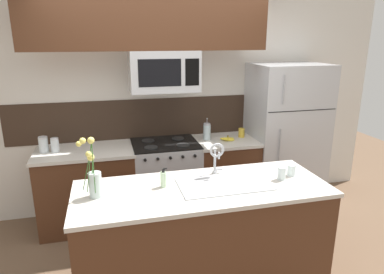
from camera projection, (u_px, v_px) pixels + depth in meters
name	position (u px, v px, depth m)	size (l,w,h in m)	color
ground_plane	(183.00, 258.00, 3.39)	(10.00, 10.00, 0.00)	brown
rear_partition	(183.00, 104.00, 4.29)	(5.20, 0.10, 2.60)	silver
splash_band	(160.00, 118.00, 4.20)	(3.55, 0.01, 0.48)	#332319
back_counter_left	(88.00, 188.00, 3.88)	(1.06, 0.65, 0.91)	#4C2B19
back_counter_right	(224.00, 174.00, 4.27)	(0.75, 0.65, 0.91)	#4C2B19
stove_range	(166.00, 180.00, 4.10)	(0.76, 0.64, 0.93)	#B7BABF
microwave	(164.00, 71.00, 3.72)	(0.74, 0.40, 0.44)	#B7BABF
upper_cabinet_band	(148.00, 20.00, 3.51)	(2.51, 0.34, 0.60)	#4C2B19
refrigerator	(284.00, 135.00, 4.36)	(0.90, 0.74, 1.80)	#B7BABF
storage_jar_tall	(44.00, 144.00, 3.67)	(0.10, 0.10, 0.17)	silver
storage_jar_medium	(55.00, 145.00, 3.67)	(0.09, 0.09, 0.16)	silver
banana_bunch	(228.00, 139.00, 4.08)	(0.19, 0.13, 0.08)	yellow
french_press	(207.00, 131.00, 4.12)	(0.09, 0.09, 0.27)	silver
coffee_tin	(241.00, 133.00, 4.23)	(0.08, 0.08, 0.11)	gold
island_counter	(202.00, 235.00, 2.96)	(2.10, 0.81, 0.91)	#4C2B19
kitchen_sink	(224.00, 192.00, 2.89)	(0.76, 0.43, 0.16)	#ADAFB5
sink_faucet	(217.00, 154.00, 3.02)	(0.14, 0.14, 0.31)	#B7BABF
dish_soap_bottle	(163.00, 179.00, 2.81)	(0.06, 0.05, 0.16)	beige
drinking_glass	(282.00, 173.00, 2.96)	(0.07, 0.07, 0.11)	silver
spare_glass	(291.00, 170.00, 3.05)	(0.07, 0.07, 0.10)	silver
flower_vase	(94.00, 180.00, 2.61)	(0.16, 0.14, 0.50)	silver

